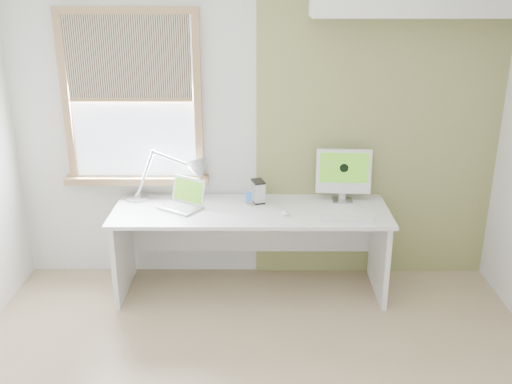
{
  "coord_description": "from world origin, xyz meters",
  "views": [
    {
      "loc": [
        0.01,
        -2.87,
        2.44
      ],
      "look_at": [
        0.0,
        1.05,
        1.0
      ],
      "focal_mm": 40.35,
      "sensor_mm": 36.0,
      "label": 1
    }
  ],
  "objects_px": {
    "external_drive": "(258,191)",
    "desk": "(251,229)",
    "imac": "(343,172)",
    "desk_lamp": "(187,174)",
    "laptop": "(184,200)"
  },
  "relations": [
    {
      "from": "desk",
      "to": "laptop",
      "type": "bearing_deg",
      "value": -179.51
    },
    {
      "from": "desk_lamp",
      "to": "imac",
      "type": "height_order",
      "value": "imac"
    },
    {
      "from": "desk",
      "to": "imac",
      "type": "xyz_separation_m",
      "value": [
        0.75,
        0.14,
        0.44
      ]
    },
    {
      "from": "external_drive",
      "to": "desk",
      "type": "bearing_deg",
      "value": -117.59
    },
    {
      "from": "desk_lamp",
      "to": "laptop",
      "type": "relative_size",
      "value": 1.86
    },
    {
      "from": "desk_lamp",
      "to": "laptop",
      "type": "height_order",
      "value": "desk_lamp"
    },
    {
      "from": "imac",
      "to": "desk_lamp",
      "type": "bearing_deg",
      "value": 178.86
    },
    {
      "from": "laptop",
      "to": "external_drive",
      "type": "distance_m",
      "value": 0.61
    },
    {
      "from": "desk",
      "to": "desk_lamp",
      "type": "relative_size",
      "value": 2.9
    },
    {
      "from": "laptop",
      "to": "external_drive",
      "type": "xyz_separation_m",
      "value": [
        0.6,
        0.11,
        0.04
      ]
    },
    {
      "from": "external_drive",
      "to": "imac",
      "type": "height_order",
      "value": "imac"
    },
    {
      "from": "desk_lamp",
      "to": "laptop",
      "type": "xyz_separation_m",
      "value": [
        -0.01,
        -0.17,
        -0.17
      ]
    },
    {
      "from": "external_drive",
      "to": "imac",
      "type": "bearing_deg",
      "value": 2.62
    },
    {
      "from": "desk_lamp",
      "to": "laptop",
      "type": "distance_m",
      "value": 0.24
    },
    {
      "from": "desk",
      "to": "external_drive",
      "type": "relative_size",
      "value": 12.01
    }
  ]
}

